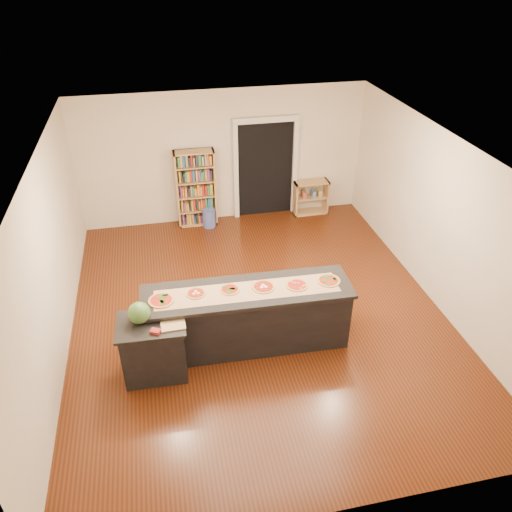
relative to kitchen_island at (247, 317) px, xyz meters
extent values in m
cube|color=#EFE2C9|center=(0.31, 0.67, 0.89)|extent=(6.00, 7.00, 2.80)
cube|color=#4E220D|center=(0.31, 0.67, -0.50)|extent=(6.00, 7.00, 0.01)
cube|color=white|center=(0.31, 0.67, 2.29)|extent=(6.00, 7.00, 0.01)
cube|color=black|center=(1.21, 4.16, 0.54)|extent=(1.20, 0.02, 2.10)
cube|color=silver|center=(0.56, 4.11, 0.54)|extent=(0.10, 0.08, 2.10)
cube|color=silver|center=(1.86, 4.11, 0.54)|extent=(0.10, 0.08, 2.10)
cube|color=silver|center=(1.21, 4.11, 1.64)|extent=(1.40, 0.08, 0.12)
cube|color=black|center=(0.00, 0.00, -0.03)|extent=(2.96, 0.74, 0.95)
cube|color=black|center=(0.00, 0.00, 0.47)|extent=(3.04, 0.82, 0.05)
cube|color=black|center=(-1.39, -0.33, -0.07)|extent=(0.85, 0.60, 0.87)
cube|color=black|center=(-1.39, -0.33, 0.39)|extent=(0.92, 0.68, 0.04)
cube|color=tan|center=(-0.31, 3.97, 0.32)|extent=(0.83, 0.29, 1.66)
cube|color=tan|center=(2.22, 3.96, -0.12)|extent=(0.76, 0.33, 0.76)
cylinder|color=#4B60A8|center=(-0.10, 3.79, -0.31)|extent=(0.27, 0.27, 0.40)
cube|color=tan|center=(0.00, -0.02, 0.50)|extent=(2.65, 0.56, 0.00)
sphere|color=#144214|center=(-1.52, -0.27, 0.56)|extent=(0.30, 0.30, 0.30)
cube|color=tan|center=(-1.09, -0.47, 0.42)|extent=(0.32, 0.22, 0.02)
cube|color=maroon|center=(-1.32, -0.55, 0.43)|extent=(0.16, 0.14, 0.05)
cylinder|color=#195966|center=(-1.06, -0.18, 0.44)|extent=(0.14, 0.14, 0.05)
cylinder|color=tan|center=(-1.22, 0.00, 0.51)|extent=(0.35, 0.35, 0.02)
cylinder|color=#A5190C|center=(-1.22, 0.00, 0.52)|extent=(0.29, 0.29, 0.00)
cylinder|color=tan|center=(-0.73, 0.07, 0.51)|extent=(0.29, 0.29, 0.02)
cylinder|color=#A5190C|center=(-0.73, 0.07, 0.52)|extent=(0.24, 0.24, 0.00)
cylinder|color=tan|center=(-0.24, 0.05, 0.51)|extent=(0.30, 0.30, 0.02)
cylinder|color=#A5190C|center=(-0.24, 0.05, 0.52)|extent=(0.25, 0.25, 0.00)
cylinder|color=tan|center=(0.24, 0.02, 0.51)|extent=(0.34, 0.34, 0.02)
cylinder|color=#A5190C|center=(0.24, 0.02, 0.52)|extent=(0.28, 0.28, 0.00)
cylinder|color=tan|center=(0.73, -0.04, 0.51)|extent=(0.33, 0.33, 0.02)
cylinder|color=#A5190C|center=(0.73, -0.04, 0.52)|extent=(0.27, 0.27, 0.00)
cylinder|color=tan|center=(1.21, -0.03, 0.51)|extent=(0.34, 0.34, 0.02)
cylinder|color=#A5190C|center=(1.21, -0.03, 0.52)|extent=(0.28, 0.28, 0.00)
camera|label=1|loc=(-1.07, -5.65, 4.75)|focal=35.00mm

